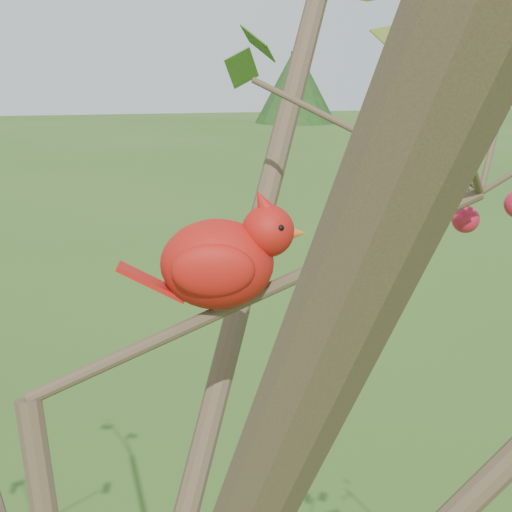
% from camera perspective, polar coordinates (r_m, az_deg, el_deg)
% --- Properties ---
extents(crabapple_tree, '(2.35, 2.05, 2.95)m').
position_cam_1_polar(crabapple_tree, '(0.89, -12.26, -2.65)').
color(crabapple_tree, '#443424').
rests_on(crabapple_tree, ground).
extents(cardinal, '(0.24, 0.14, 0.17)m').
position_cam_1_polar(cardinal, '(1.01, -2.38, -0.24)').
color(cardinal, '#B0140F').
rests_on(cardinal, ground).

